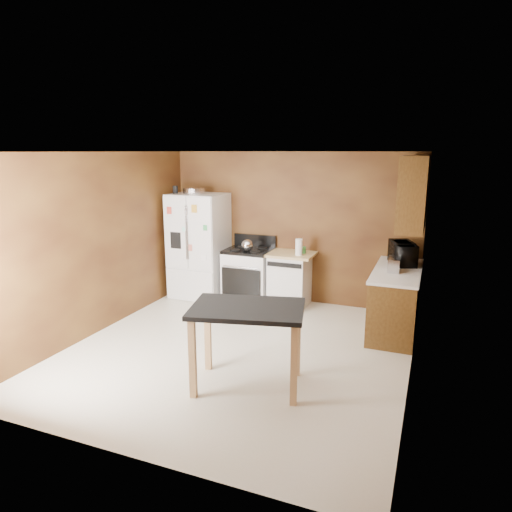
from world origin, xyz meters
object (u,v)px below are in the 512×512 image
Objects in this scene: dishwasher at (290,279)px; island at (247,319)px; pen_cup at (175,190)px; toaster at (394,265)px; roasting_pan at (194,191)px; paper_towel at (299,247)px; refrigerator at (199,246)px; kettle at (247,245)px; gas_range at (249,274)px; microwave at (402,254)px; green_canister at (303,250)px.

island reaches higher than dishwasher.
pen_cup is 0.52× the size of toaster.
roasting_pan is at bearing 23.82° from pen_cup.
paper_towel is 1.81m from refrigerator.
dishwasher is (1.99, 0.20, -1.41)m from pen_cup.
kettle is at bearing -5.17° from refrigerator.
pen_cup is at bearing -172.36° from gas_range.
pen_cup is 1.57m from kettle.
paper_towel is at bearing 67.48° from microwave.
green_canister is 1.64m from toaster.
roasting_pan reaches higher than gas_range.
kettle is (1.02, -0.10, -0.85)m from roasting_pan.
gas_range is 1.24× the size of dishwasher.
green_canister is 0.20× the size of microwave.
microwave is (1.55, -0.22, 0.11)m from green_canister.
pen_cup is at bearing -163.15° from refrigerator.
green_canister is at bearing 18.05° from dishwasher.
toaster is 0.14× the size of refrigerator.
pen_cup is at bearing -174.41° from dishwasher.
toaster is at bearing -20.58° from dishwasher.
refrigerator is (0.07, -0.02, -0.95)m from roasting_pan.
kettle is 2.41m from toaster.
paper_towel is (1.88, -0.04, -0.83)m from roasting_pan.
gas_range is (-2.47, 0.13, -0.59)m from microwave.
gas_range is at bearing 2.43° from roasting_pan.
dishwasher is at bearing 2.99° from refrigerator.
dishwasher is 0.67× the size of island.
paper_towel is at bearing -5.19° from gas_range.
dishwasher is at bearing 97.99° from island.
roasting_pan is 2.11m from green_canister.
toaster is at bearing 151.11° from microwave.
island is (0.38, -2.72, 0.31)m from dishwasher.
paper_towel is 2.50× the size of green_canister.
roasting_pan is 3.54m from microwave.
paper_towel reaches higher than green_canister.
island is at bearing -67.29° from kettle.
microwave is (1.57, -0.05, 0.03)m from paper_towel.
microwave is at bearing 0.40° from kettle.
refrigerator reaches higher than dishwasher.
paper_towel is 0.60m from dishwasher.
toaster is at bearing -9.37° from refrigerator.
pen_cup is at bearing 173.79° from toaster.
refrigerator is 1.64× the size of gas_range.
microwave is (2.44, 0.02, 0.05)m from kettle.
gas_range is at bearing -174.49° from green_canister.
refrigerator is 1.35× the size of island.
paper_towel is at bearing 94.49° from island.
microwave is 0.49× the size of gas_range.
roasting_pan is 3.63× the size of green_canister.
green_canister is 0.08× the size of island.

